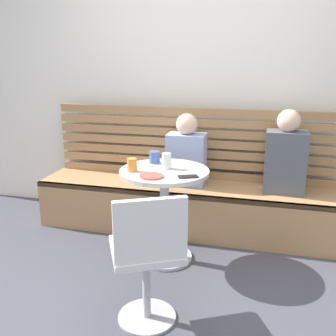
# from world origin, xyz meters

# --- Properties ---
(ground) EXTENTS (8.00, 8.00, 0.00)m
(ground) POSITION_xyz_m (0.00, 0.00, 0.00)
(ground) COLOR #42424C
(back_wall) EXTENTS (5.20, 0.10, 2.90)m
(back_wall) POSITION_xyz_m (0.00, 1.64, 1.45)
(back_wall) COLOR silver
(back_wall) RESTS_ON ground
(booth_bench) EXTENTS (2.70, 0.52, 0.44)m
(booth_bench) POSITION_xyz_m (0.00, 1.20, 0.22)
(booth_bench) COLOR #A87C51
(booth_bench) RESTS_ON ground
(booth_backrest) EXTENTS (2.65, 0.04, 0.67)m
(booth_backrest) POSITION_xyz_m (0.00, 1.44, 0.78)
(booth_backrest) COLOR #9A7249
(booth_backrest) RESTS_ON booth_bench
(cafe_table) EXTENTS (0.68, 0.68, 0.74)m
(cafe_table) POSITION_xyz_m (-0.05, 0.64, 0.52)
(cafe_table) COLOR #ADADB2
(cafe_table) RESTS_ON ground
(white_chair) EXTENTS (0.54, 0.54, 0.85)m
(white_chair) POSITION_xyz_m (0.07, -0.17, 0.46)
(white_chair) COLOR #ADADB2
(white_chair) RESTS_ON ground
(person_adult) EXTENTS (0.34, 0.22, 0.71)m
(person_adult) POSITION_xyz_m (0.85, 1.23, 0.76)
(person_adult) COLOR #4C515B
(person_adult) RESTS_ON booth_bench
(person_child_left) EXTENTS (0.34, 0.22, 0.64)m
(person_child_left) POSITION_xyz_m (0.00, 1.24, 0.72)
(person_child_left) COLOR #8C9EC6
(person_child_left) RESTS_ON booth_bench
(cup_mug_blue) EXTENTS (0.08, 0.08, 0.09)m
(cup_mug_blue) POSITION_xyz_m (-0.17, 0.81, 0.79)
(cup_mug_blue) COLOR #3D5B9E
(cup_mug_blue) RESTS_ON cafe_table
(cup_glass_tall) EXTENTS (0.07, 0.07, 0.12)m
(cup_glass_tall) POSITION_xyz_m (-0.04, 0.68, 0.80)
(cup_glass_tall) COLOR silver
(cup_glass_tall) RESTS_ON cafe_table
(cup_tumbler_orange) EXTENTS (0.07, 0.07, 0.10)m
(cup_tumbler_orange) POSITION_xyz_m (-0.27, 0.54, 0.79)
(cup_tumbler_orange) COLOR orange
(cup_tumbler_orange) RESTS_ON cafe_table
(plate_small) EXTENTS (0.17, 0.17, 0.01)m
(plate_small) POSITION_xyz_m (-0.09, 0.44, 0.75)
(plate_small) COLOR #DB4C42
(plate_small) RESTS_ON cafe_table
(phone_on_table) EXTENTS (0.16, 0.12, 0.01)m
(phone_on_table) POSITION_xyz_m (0.16, 0.50, 0.74)
(phone_on_table) COLOR black
(phone_on_table) RESTS_ON cafe_table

